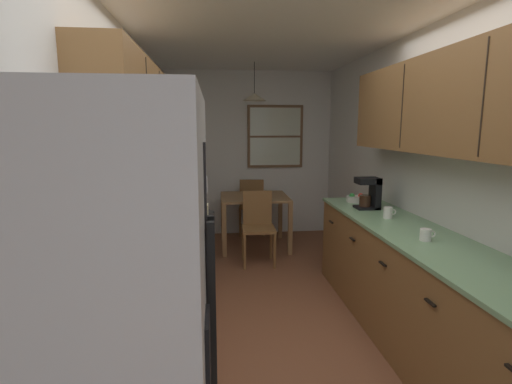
% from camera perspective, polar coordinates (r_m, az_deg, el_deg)
% --- Properties ---
extents(ground_plane, '(12.00, 12.00, 0.00)m').
position_cam_1_polar(ground_plane, '(3.90, 2.44, -16.23)').
color(ground_plane, brown).
extents(wall_left, '(0.10, 9.00, 2.55)m').
position_cam_1_polar(wall_left, '(3.59, -19.23, 2.27)').
color(wall_left, silver).
rests_on(wall_left, ground).
extents(wall_right, '(0.10, 9.00, 2.55)m').
position_cam_1_polar(wall_right, '(3.97, 22.23, 2.74)').
color(wall_right, silver).
rests_on(wall_right, ground).
extents(wall_back, '(4.40, 0.10, 2.55)m').
position_cam_1_polar(wall_back, '(6.16, -1.15, 5.63)').
color(wall_back, silver).
rests_on(wall_back, ground).
extents(ceiling_slab, '(4.40, 9.00, 0.08)m').
position_cam_1_polar(ceiling_slab, '(3.63, 2.76, 23.79)').
color(ceiling_slab, white).
extents(refrigerator, '(0.76, 0.79, 1.80)m').
position_cam_1_polar(refrigerator, '(1.47, -22.87, -24.16)').
color(refrigerator, silver).
rests_on(refrigerator, ground).
extents(stove_range, '(0.66, 0.60, 1.10)m').
position_cam_1_polar(stove_range, '(2.30, -18.22, -23.24)').
color(stove_range, white).
rests_on(stove_range, ground).
extents(microwave_over_range, '(0.39, 0.61, 0.35)m').
position_cam_1_polar(microwave_over_range, '(1.97, -23.31, 7.92)').
color(microwave_over_range, silver).
extents(counter_left, '(0.64, 1.88, 0.90)m').
position_cam_1_polar(counter_left, '(3.40, -13.89, -12.25)').
color(counter_left, brown).
rests_on(counter_left, ground).
extents(upper_cabinets_left, '(0.33, 1.96, 0.67)m').
position_cam_1_polar(upper_cabinets_left, '(3.14, -17.65, 11.86)').
color(upper_cabinets_left, brown).
extents(counter_right, '(0.64, 3.23, 0.90)m').
position_cam_1_polar(counter_right, '(3.28, 23.02, -13.61)').
color(counter_right, brown).
rests_on(counter_right, ground).
extents(upper_cabinets_right, '(0.33, 2.91, 0.72)m').
position_cam_1_polar(upper_cabinets_right, '(3.07, 27.57, 11.50)').
color(upper_cabinets_right, brown).
extents(dining_table, '(0.93, 0.85, 0.74)m').
position_cam_1_polar(dining_table, '(5.46, -0.23, -1.74)').
color(dining_table, olive).
rests_on(dining_table, ground).
extents(dining_chair_near, '(0.41, 0.41, 0.90)m').
position_cam_1_polar(dining_chair_near, '(4.87, 0.27, -4.67)').
color(dining_chair_near, brown).
rests_on(dining_chair_near, ground).
extents(dining_chair_far, '(0.45, 0.45, 0.90)m').
position_cam_1_polar(dining_chair_far, '(6.10, -0.61, -1.75)').
color(dining_chair_far, brown).
rests_on(dining_chair_far, ground).
extents(pendant_light, '(0.32, 0.32, 0.51)m').
position_cam_1_polar(pendant_light, '(5.36, -0.24, 13.82)').
color(pendant_light, black).
extents(back_window, '(0.87, 0.05, 0.97)m').
position_cam_1_polar(back_window, '(6.13, 2.84, 8.15)').
color(back_window, brown).
extents(trash_bin, '(0.31, 0.31, 0.68)m').
position_cam_1_polar(trash_bin, '(4.81, -7.92, -6.89)').
color(trash_bin, '#3F3F42').
rests_on(trash_bin, ground).
extents(storage_canister, '(0.11, 0.11, 0.18)m').
position_cam_1_polar(storage_canister, '(2.56, -16.49, -6.91)').
color(storage_canister, red).
rests_on(storage_canister, counter_left).
extents(dish_towel, '(0.02, 0.16, 0.24)m').
position_cam_1_polar(dish_towel, '(2.37, -8.42, -20.98)').
color(dish_towel, white).
extents(coffee_maker, '(0.22, 0.18, 0.31)m').
position_cam_1_polar(coffee_maker, '(3.97, 16.46, -0.06)').
color(coffee_maker, black).
rests_on(coffee_maker, counter_right).
extents(mug_by_coffeemaker, '(0.11, 0.08, 0.10)m').
position_cam_1_polar(mug_by_coffeemaker, '(3.61, 18.86, -2.90)').
color(mug_by_coffeemaker, white).
rests_on(mug_by_coffeemaker, counter_right).
extents(mug_spare, '(0.11, 0.08, 0.09)m').
position_cam_1_polar(mug_spare, '(3.01, 23.70, -5.78)').
color(mug_spare, white).
rests_on(mug_spare, counter_right).
extents(fruit_bowl, '(0.21, 0.21, 0.09)m').
position_cam_1_polar(fruit_bowl, '(4.31, 14.54, -0.92)').
color(fruit_bowl, silver).
rests_on(fruit_bowl, counter_right).
extents(table_serving_bowl, '(0.19, 0.19, 0.06)m').
position_cam_1_polar(table_serving_bowl, '(5.35, -0.25, -0.41)').
color(table_serving_bowl, silver).
rests_on(table_serving_bowl, dining_table).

